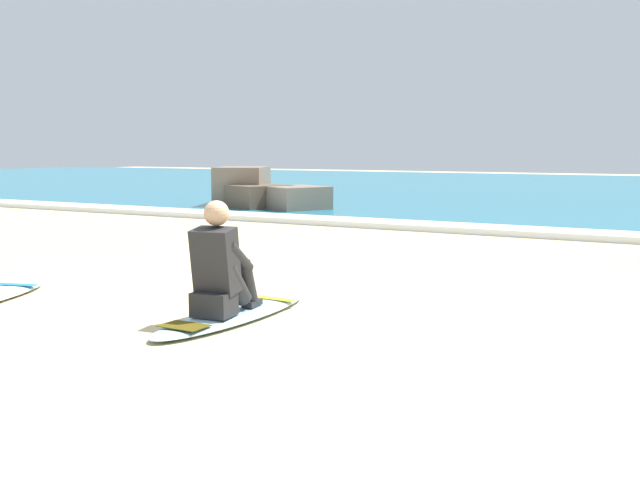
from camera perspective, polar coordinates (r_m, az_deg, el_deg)
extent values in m
plane|color=#CCB584|center=(6.66, -1.55, -5.38)|extent=(80.00, 80.00, 0.00)
cube|color=teal|center=(26.40, 22.28, 3.54)|extent=(80.00, 28.00, 0.10)
cube|color=white|center=(12.97, 14.38, 0.74)|extent=(80.00, 0.90, 0.11)
ellipsoid|color=#9ED1E5|center=(6.37, -6.62, -5.67)|extent=(0.52, 2.05, 0.07)
cube|color=gold|center=(6.83, -3.77, -4.46)|extent=(0.48, 0.10, 0.01)
cube|color=#4C400C|center=(5.86, -10.44, -6.48)|extent=(0.36, 0.24, 0.01)
cube|color=#232326|center=(6.13, -8.19, -4.87)|extent=(0.35, 0.30, 0.20)
cylinder|color=#232326|center=(6.30, -8.19, -3.14)|extent=(0.21, 0.42, 0.43)
cylinder|color=#232326|center=(6.49, -7.41, -3.10)|extent=(0.16, 0.27, 0.42)
cube|color=#232326|center=(6.59, -7.13, -4.66)|extent=(0.13, 0.23, 0.05)
cylinder|color=#232326|center=(6.21, -6.57, -3.27)|extent=(0.21, 0.42, 0.43)
cylinder|color=#232326|center=(6.39, -5.60, -3.24)|extent=(0.16, 0.27, 0.42)
cube|color=#232326|center=(6.48, -5.26, -4.84)|extent=(0.13, 0.23, 0.05)
cube|color=#232326|center=(6.10, -8.07, -1.58)|extent=(0.38, 0.34, 0.57)
sphere|color=tan|center=(6.08, -7.99, 2.10)|extent=(0.21, 0.21, 0.21)
cylinder|color=#232326|center=(6.29, -8.52, -1.09)|extent=(0.15, 0.40, 0.31)
cylinder|color=#232326|center=(6.16, -6.25, -1.23)|extent=(0.15, 0.40, 0.31)
cube|color=#1E7FB7|center=(8.11, -22.52, -3.15)|extent=(0.49, 0.23, 0.01)
cube|color=#756656|center=(16.62, -1.95, 3.16)|extent=(1.70, 1.66, 0.61)
cube|color=#756656|center=(17.95, -6.02, 4.06)|extent=(1.63, 1.84, 1.01)
cube|color=brown|center=(17.04, -4.71, 3.25)|extent=(1.41, 1.51, 0.62)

